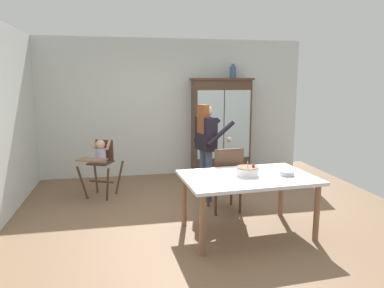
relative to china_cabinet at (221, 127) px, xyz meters
The scene contains 10 objects.
ground_plane 2.72m from the china_cabinet, 111.41° to the right, with size 6.24×6.24×0.00m, color brown.
wall_back 1.03m from the china_cabinet, 164.14° to the left, with size 5.32×0.06×2.70m, color silver.
china_cabinet is the anchor object (origin of this frame).
ceramic_vase 1.11m from the china_cabinet, ahead, with size 0.13×0.13×0.27m.
high_chair_with_toddler 2.54m from the china_cabinet, 156.75° to the right, with size 0.76×0.83×0.95m.
adult_person 1.65m from the china_cabinet, 113.74° to the right, with size 0.61×0.60×1.53m.
dining_table 2.89m from the china_cabinet, 99.23° to the right, with size 1.66×1.13×0.74m.
birthday_cake 2.85m from the china_cabinet, 99.27° to the right, with size 0.28×0.28×0.19m.
serving_bowl 2.91m from the china_cabinet, 89.54° to the right, with size 0.18×0.18×0.06m, color #B2BCC6.
dining_chair_far_side 2.20m from the china_cabinet, 103.59° to the right, with size 0.46×0.46×0.96m.
Camera 1 is at (-1.04, -4.51, 1.90)m, focal length 33.49 mm.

